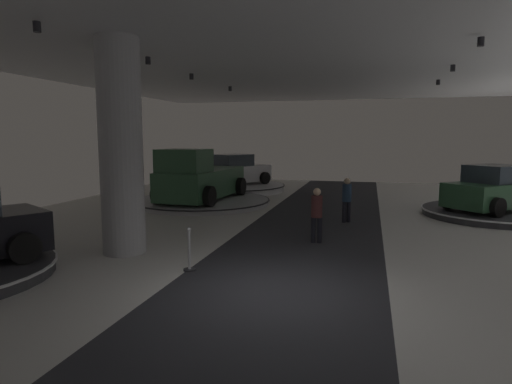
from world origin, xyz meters
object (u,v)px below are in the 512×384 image
(display_car_far_right, at_px, (496,190))
(visitor_walking_near, at_px, (347,197))
(display_car_deep_left, at_px, (234,171))
(column_left, at_px, (121,148))
(display_platform_far_left, at_px, (202,201))
(display_platform_far_right, at_px, (495,213))
(visitor_walking_far, at_px, (317,212))
(pickup_truck_far_left, at_px, (199,179))
(display_platform_deep_left, at_px, (235,187))

(display_car_far_right, height_order, visitor_walking_near, display_car_far_right)
(visitor_walking_near, bearing_deg, display_car_far_right, 25.30)
(display_car_far_right, distance_m, display_car_deep_left, 13.06)
(visitor_walking_near, bearing_deg, column_left, -134.07)
(display_platform_far_left, height_order, visitor_walking_near, visitor_walking_near)
(display_platform_far_right, distance_m, visitor_walking_far, 8.51)
(display_platform_far_left, relative_size, display_car_far_right, 1.42)
(pickup_truck_far_left, bearing_deg, display_platform_far_left, 86.85)
(column_left, xyz_separation_m, display_platform_far_right, (10.88, 8.20, -2.60))
(display_platform_far_left, distance_m, display_platform_far_right, 11.98)
(column_left, xyz_separation_m, visitor_walking_near, (5.43, 5.61, -1.84))
(display_car_deep_left, distance_m, visitor_walking_far, 12.43)
(column_left, relative_size, visitor_walking_far, 3.46)
(display_platform_far_left, height_order, display_car_deep_left, display_car_deep_left)
(pickup_truck_far_left, xyz_separation_m, display_platform_far_right, (12.00, 0.28, -1.01))
(column_left, height_order, display_car_far_right, column_left)
(column_left, bearing_deg, pickup_truck_far_left, 98.06)
(display_platform_deep_left, bearing_deg, display_platform_far_right, -22.83)
(visitor_walking_near, xyz_separation_m, visitor_walking_far, (-0.67, -3.28, 0.00))
(display_platform_far_right, relative_size, display_platform_deep_left, 0.95)
(visitor_walking_near, bearing_deg, display_platform_deep_left, 130.75)
(display_car_far_right, distance_m, visitor_walking_near, 6.01)
(display_car_far_right, relative_size, display_car_deep_left, 0.95)
(display_platform_far_left, distance_m, display_platform_deep_left, 5.03)
(display_car_far_right, xyz_separation_m, display_platform_deep_left, (-12.03, 5.09, -0.84))
(pickup_truck_far_left, height_order, visitor_walking_far, pickup_truck_far_left)
(display_car_deep_left, bearing_deg, column_left, -84.90)
(display_platform_deep_left, height_order, visitor_walking_near, visitor_walking_near)
(pickup_truck_far_left, relative_size, display_car_deep_left, 1.19)
(column_left, bearing_deg, visitor_walking_near, 45.93)
(display_platform_far_left, bearing_deg, display_car_far_right, -0.29)
(column_left, height_order, pickup_truck_far_left, column_left)
(display_car_far_right, bearing_deg, visitor_walking_near, -154.70)
(display_car_deep_left, height_order, visitor_walking_far, display_car_deep_left)
(display_car_far_right, bearing_deg, display_platform_far_left, 179.71)
(display_platform_far_left, relative_size, visitor_walking_far, 3.83)
(visitor_walking_far, bearing_deg, display_car_far_right, 43.79)
(pickup_truck_far_left, height_order, display_platform_far_right, pickup_truck_far_left)
(display_car_deep_left, distance_m, visitor_walking_near, 10.10)
(display_platform_far_right, height_order, visitor_walking_far, visitor_walking_far)
(display_car_deep_left, bearing_deg, visitor_walking_near, -49.08)
(display_platform_far_left, bearing_deg, visitor_walking_far, -45.22)
(display_platform_deep_left, bearing_deg, visitor_walking_near, -49.25)
(column_left, distance_m, visitor_walking_far, 5.61)
(display_platform_far_left, height_order, pickup_truck_far_left, pickup_truck_far_left)
(column_left, xyz_separation_m, display_platform_far_left, (-1.10, 8.24, -2.62))
(column_left, bearing_deg, display_platform_far_left, 97.63)
(column_left, distance_m, display_platform_far_right, 13.87)
(display_platform_deep_left, xyz_separation_m, display_car_deep_left, (-0.02, -0.03, 0.92))
(display_platform_far_right, bearing_deg, display_car_far_right, -137.10)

